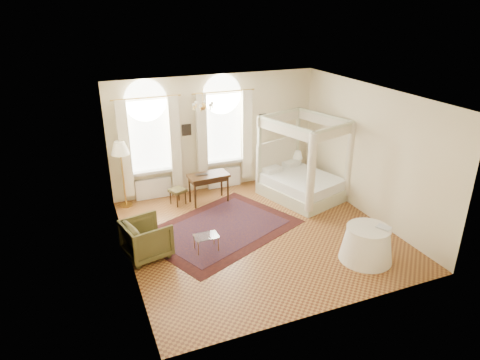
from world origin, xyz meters
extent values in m
plane|color=#9F6A2E|center=(0.00, 0.00, 0.00)|extent=(6.00, 6.00, 0.00)
plane|color=beige|center=(0.00, 3.00, 1.65)|extent=(6.00, 0.00, 6.00)
plane|color=beige|center=(0.00, -3.00, 1.65)|extent=(6.00, 0.00, 6.00)
plane|color=beige|center=(-3.00, 0.00, 1.65)|extent=(0.00, 6.00, 6.00)
plane|color=beige|center=(3.00, 0.00, 1.65)|extent=(0.00, 6.00, 6.00)
plane|color=white|center=(0.00, 0.00, 3.30)|extent=(6.00, 6.00, 0.00)
cube|color=silver|center=(-1.90, 2.97, 1.80)|extent=(1.10, 0.04, 1.90)
cylinder|color=silver|center=(-1.90, 2.97, 2.75)|extent=(1.10, 0.04, 1.10)
cube|color=white|center=(-1.90, 2.88, 0.81)|extent=(1.32, 0.24, 0.08)
cube|color=white|center=(-2.57, 2.80, 1.55)|extent=(0.28, 0.14, 2.60)
cube|color=white|center=(-1.23, 2.80, 1.55)|extent=(0.28, 0.14, 2.60)
cube|color=white|center=(-1.90, 2.90, 0.30)|extent=(1.00, 0.12, 0.58)
cube|color=silver|center=(0.20, 2.97, 1.80)|extent=(1.10, 0.04, 1.90)
cylinder|color=silver|center=(0.20, 2.97, 2.75)|extent=(1.10, 0.04, 1.10)
cube|color=white|center=(0.20, 2.88, 0.81)|extent=(1.32, 0.24, 0.08)
cube|color=white|center=(-0.47, 2.80, 1.55)|extent=(0.28, 0.14, 2.60)
cube|color=white|center=(0.87, 2.80, 1.55)|extent=(0.28, 0.14, 2.60)
cube|color=white|center=(0.20, 2.90, 0.30)|extent=(1.00, 0.12, 0.58)
cylinder|color=#B78B3D|center=(-0.90, 1.20, 3.10)|extent=(0.02, 0.02, 0.40)
sphere|color=#B78B3D|center=(-0.90, 1.20, 2.88)|extent=(0.16, 0.16, 0.16)
sphere|color=beige|center=(-0.68, 1.20, 2.95)|extent=(0.07, 0.07, 0.07)
sphere|color=beige|center=(-0.79, 1.39, 2.95)|extent=(0.07, 0.07, 0.07)
sphere|color=beige|center=(-1.01, 1.39, 2.95)|extent=(0.07, 0.07, 0.07)
sphere|color=beige|center=(-1.12, 1.20, 2.95)|extent=(0.07, 0.07, 0.07)
sphere|color=beige|center=(-1.01, 1.01, 2.95)|extent=(0.07, 0.07, 0.07)
sphere|color=beige|center=(-0.79, 1.01, 2.95)|extent=(0.07, 0.07, 0.07)
cube|color=black|center=(-0.85, 2.97, 1.85)|extent=(0.26, 0.03, 0.32)
cube|color=black|center=(1.45, 2.97, 1.95)|extent=(0.22, 0.03, 0.26)
cube|color=beige|center=(1.98, 1.42, 0.17)|extent=(2.19, 2.44, 0.35)
cube|color=white|center=(1.98, 1.42, 0.49)|extent=(2.07, 2.32, 0.27)
cube|color=white|center=(1.68, 2.36, 0.87)|extent=(1.60, 0.57, 1.17)
cube|color=beige|center=(0.96, 2.11, 1.12)|extent=(0.11, 0.11, 2.23)
cube|color=beige|center=(2.42, 2.57, 1.12)|extent=(0.11, 0.11, 2.23)
cube|color=beige|center=(1.53, 0.27, 1.12)|extent=(0.11, 0.11, 2.23)
cube|color=beige|center=(3.00, 0.73, 1.12)|extent=(0.11, 0.11, 2.23)
cube|color=beige|center=(1.69, 2.34, 2.23)|extent=(1.60, 0.57, 0.08)
cube|color=beige|center=(2.27, 0.50, 2.23)|extent=(1.60, 0.57, 0.08)
cube|color=beige|center=(1.25, 1.19, 2.23)|extent=(0.69, 1.97, 0.08)
cube|color=beige|center=(2.71, 1.65, 2.23)|extent=(0.69, 1.97, 0.08)
cube|color=white|center=(1.69, 2.34, 2.10)|extent=(1.64, 0.55, 0.27)
cube|color=white|center=(2.27, 0.50, 2.10)|extent=(1.64, 0.55, 0.27)
cube|color=white|center=(1.25, 1.19, 2.10)|extent=(0.67, 2.01, 0.27)
cube|color=white|center=(2.71, 1.65, 2.10)|extent=(0.67, 2.01, 0.27)
cylinder|color=white|center=(1.53, 0.27, 1.21)|extent=(0.21, 0.21, 2.04)
cylinder|color=white|center=(3.00, 0.73, 1.21)|extent=(0.21, 0.21, 2.04)
cube|color=#351F0E|center=(2.34, 2.33, 0.29)|extent=(0.44, 0.41, 0.59)
cylinder|color=#B78B3D|center=(2.36, 2.38, 0.69)|extent=(0.12, 0.12, 0.20)
cone|color=beige|center=(2.36, 2.38, 0.89)|extent=(0.29, 0.29, 0.23)
cube|color=#351F0E|center=(-0.54, 2.09, 0.78)|extent=(1.11, 0.63, 0.06)
cube|color=#351F0E|center=(-0.54, 2.09, 0.68)|extent=(1.00, 0.52, 0.11)
cylinder|color=#351F0E|center=(-1.03, 2.27, 0.38)|extent=(0.05, 0.05, 0.76)
cylinder|color=#351F0E|center=(-0.08, 2.33, 0.38)|extent=(0.05, 0.05, 0.76)
cylinder|color=#351F0E|center=(-1.00, 1.84, 0.38)|extent=(0.05, 0.05, 0.76)
cylinder|color=#351F0E|center=(-0.05, 1.90, 0.38)|extent=(0.05, 0.05, 0.76)
imported|color=black|center=(-0.71, 2.17, 0.82)|extent=(0.36, 0.26, 0.03)
cube|color=#4F4822|center=(-1.36, 2.27, 0.40)|extent=(0.51, 0.51, 0.08)
cylinder|color=#351F0E|center=(-1.43, 2.08, 0.18)|extent=(0.04, 0.04, 0.37)
cylinder|color=#351F0E|center=(-1.17, 2.20, 0.18)|extent=(0.04, 0.04, 0.37)
cylinder|color=#351F0E|center=(-1.56, 2.34, 0.18)|extent=(0.04, 0.04, 0.37)
cylinder|color=#351F0E|center=(-1.29, 2.46, 0.18)|extent=(0.04, 0.04, 0.37)
imported|color=#4C4520|center=(-2.62, 0.03, 0.42)|extent=(1.10, 1.08, 0.84)
cube|color=white|center=(-1.38, -0.25, 0.35)|extent=(0.53, 0.37, 0.02)
cylinder|color=#B78B3D|center=(-1.61, -0.40, 0.18)|extent=(0.02, 0.02, 0.35)
cylinder|color=#B78B3D|center=(-1.15, -0.40, 0.18)|extent=(0.02, 0.02, 0.35)
cylinder|color=#B78B3D|center=(-1.61, -0.10, 0.18)|extent=(0.02, 0.02, 0.35)
cylinder|color=#B78B3D|center=(-1.15, -0.10, 0.18)|extent=(0.02, 0.02, 0.35)
cylinder|color=#B78B3D|center=(-2.70, 2.70, 0.02)|extent=(0.32, 0.32, 0.03)
cylinder|color=#B78B3D|center=(-2.70, 2.70, 0.80)|extent=(0.04, 0.04, 1.60)
cone|color=beige|center=(-2.70, 2.70, 1.65)|extent=(0.47, 0.47, 0.34)
cube|color=#3F140F|center=(-0.76, 0.53, 0.00)|extent=(4.21, 3.71, 0.01)
cube|color=black|center=(-0.76, 0.53, 0.01)|extent=(3.49, 2.99, 0.01)
cone|color=white|center=(1.67, -1.87, 0.36)|extent=(1.12, 1.12, 0.72)
cylinder|color=white|center=(1.67, -1.87, 0.74)|extent=(0.92, 0.92, 0.04)
imported|color=black|center=(1.86, -2.05, 0.78)|extent=(0.32, 0.35, 0.03)
camera|label=1|loc=(-3.76, -8.10, 5.14)|focal=32.00mm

